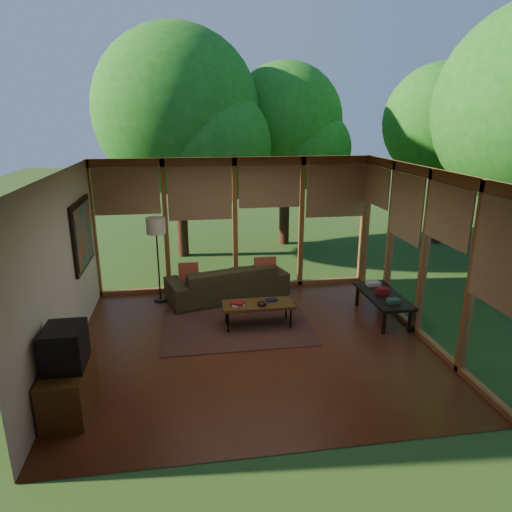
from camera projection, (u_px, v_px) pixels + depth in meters
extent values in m
plane|color=#5E2B18|center=(254.00, 344.00, 7.23)|extent=(5.50, 5.50, 0.00)
plane|color=white|center=(253.00, 172.00, 6.44)|extent=(5.50, 5.50, 0.00)
cube|color=silver|center=(61.00, 272.00, 6.43)|extent=(0.04, 5.00, 2.70)
cube|color=silver|center=(291.00, 340.00, 4.47)|extent=(5.50, 0.04, 2.70)
cube|color=#9B5C30|center=(235.00, 225.00, 9.20)|extent=(5.50, 0.12, 2.70)
cube|color=#9B5C30|center=(424.00, 255.00, 7.24)|extent=(0.12, 5.00, 2.70)
plane|color=#2D4F1D|center=(445.00, 220.00, 15.97)|extent=(40.00, 40.00, 0.00)
cylinder|color=#3E2116|center=(179.00, 166.00, 11.25)|extent=(0.28, 0.28, 4.59)
sphere|color=#155C15|center=(177.00, 111.00, 10.88)|extent=(3.95, 3.95, 3.95)
cylinder|color=#3E2116|center=(285.00, 166.00, 12.44)|extent=(0.28, 0.28, 4.31)
sphere|color=#155C15|center=(285.00, 121.00, 12.09)|extent=(3.00, 3.00, 3.00)
cylinder|color=#3E2116|center=(436.00, 167.00, 12.41)|extent=(0.28, 0.28, 4.25)
sphere|color=#155C15|center=(441.00, 122.00, 12.07)|extent=(3.04, 3.04, 3.04)
cube|color=brown|center=(236.00, 326.00, 7.82)|extent=(2.52, 1.78, 0.01)
imported|color=#3D371E|center=(227.00, 281.00, 8.99)|extent=(2.49, 1.49, 0.68)
cube|color=maroon|center=(189.00, 273.00, 8.76)|extent=(0.38, 0.20, 0.40)
cube|color=maroon|center=(265.00, 268.00, 8.98)|extent=(0.42, 0.23, 0.44)
cube|color=beige|center=(238.00, 305.00, 7.61)|extent=(0.21, 0.16, 0.03)
cube|color=maroon|center=(238.00, 303.00, 7.60)|extent=(0.24, 0.21, 0.03)
cube|color=black|center=(272.00, 300.00, 7.82)|extent=(0.20, 0.16, 0.03)
ellipsoid|color=black|center=(262.00, 303.00, 7.62)|extent=(0.16, 0.16, 0.07)
cube|color=brown|center=(69.00, 388.00, 5.53)|extent=(0.50, 1.00, 0.60)
cube|color=black|center=(65.00, 347.00, 5.37)|extent=(0.45, 0.55, 0.50)
cube|color=#335A4D|center=(393.00, 301.00, 7.64)|extent=(0.20, 0.15, 0.07)
cube|color=maroon|center=(382.00, 290.00, 8.06)|extent=(0.25, 0.20, 0.10)
cube|color=beige|center=(373.00, 284.00, 8.44)|extent=(0.25, 0.19, 0.07)
cylinder|color=black|center=(161.00, 299.00, 8.94)|extent=(0.26, 0.26, 0.03)
cylinder|color=black|center=(158.00, 262.00, 8.71)|extent=(0.03, 0.03, 1.52)
cylinder|color=beige|center=(156.00, 226.00, 8.51)|extent=(0.36, 0.36, 0.30)
cube|color=brown|center=(258.00, 305.00, 7.72)|extent=(1.20, 0.50, 0.05)
cylinder|color=black|center=(228.00, 323.00, 7.53)|extent=(0.03, 0.03, 0.38)
cylinder|color=black|center=(291.00, 318.00, 7.69)|extent=(0.03, 0.03, 0.38)
cylinder|color=black|center=(226.00, 314.00, 7.87)|extent=(0.03, 0.03, 0.38)
cylinder|color=black|center=(286.00, 310.00, 8.03)|extent=(0.03, 0.03, 0.38)
cube|color=black|center=(383.00, 296.00, 8.03)|extent=(0.60, 1.40, 0.05)
cube|color=black|center=(384.00, 323.00, 7.50)|extent=(0.05, 0.05, 0.40)
cube|color=black|center=(410.00, 321.00, 7.57)|extent=(0.05, 0.05, 0.40)
cube|color=black|center=(357.00, 296.00, 8.63)|extent=(0.05, 0.05, 0.40)
cube|color=black|center=(380.00, 294.00, 8.70)|extent=(0.05, 0.05, 0.40)
cube|color=black|center=(82.00, 234.00, 7.70)|extent=(0.05, 1.35, 1.15)
cube|color=#196372|center=(84.00, 234.00, 7.70)|extent=(0.02, 1.20, 1.00)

